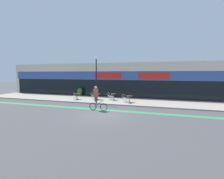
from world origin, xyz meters
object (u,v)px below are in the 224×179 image
(bistro_table_3, at_px, (129,98))
(bistro_table_0, at_px, (77,95))
(cafe_chair_0_near, at_px, (75,96))
(lamp_post, at_px, (96,77))
(cafe_chair_2_near, at_px, (112,96))
(cyclist_0, at_px, (96,96))
(cafe_chair_1_side, at_px, (93,95))
(planter_pot, at_px, (80,91))
(cafe_chair_3_near, at_px, (128,99))
(bistro_table_2, at_px, (114,96))
(cafe_chair_2_side, at_px, (109,96))
(cafe_chair_1_near, at_px, (95,96))
(bistro_table_1, at_px, (97,96))
(cafe_chair_3_side, at_px, (124,98))

(bistro_table_3, bearing_deg, bistro_table_0, 178.40)
(cafe_chair_0_near, distance_m, lamp_post, 4.32)
(cafe_chair_2_near, height_order, cyclist_0, cyclist_0)
(cafe_chair_0_near, bearing_deg, cafe_chair_1_side, -56.71)
(bistro_table_3, height_order, cafe_chair_1_side, cafe_chair_1_side)
(planter_pot, relative_size, lamp_post, 0.23)
(cafe_chair_3_near, xyz_separation_m, planter_pot, (-8.23, 3.89, 0.14))
(bistro_table_0, height_order, bistro_table_2, bistro_table_2)
(bistro_table_2, distance_m, cafe_chair_2_side, 0.63)
(bistro_table_0, height_order, lamp_post, lamp_post)
(cafe_chair_2_side, height_order, lamp_post, lamp_post)
(cafe_chair_1_near, xyz_separation_m, lamp_post, (0.88, -1.60, 2.44))
(cafe_chair_0_near, bearing_deg, bistro_table_2, -70.05)
(bistro_table_3, distance_m, cafe_chair_1_side, 5.05)
(bistro_table_1, xyz_separation_m, cafe_chair_1_side, (-0.63, -0.01, 0.00))
(lamp_post, bearing_deg, cafe_chair_1_near, 118.76)
(bistro_table_0, relative_size, bistro_table_1, 0.91)
(bistro_table_0, relative_size, bistro_table_3, 0.96)
(planter_pot, bearing_deg, cafe_chair_0_near, -70.39)
(cafe_chair_2_side, relative_size, cafe_chair_3_side, 1.00)
(bistro_table_2, bearing_deg, cafe_chair_2_side, 179.49)
(cafe_chair_2_near, bearing_deg, cafe_chair_2_side, 39.74)
(cafe_chair_2_near, bearing_deg, lamp_post, 143.55)
(cafe_chair_1_side, relative_size, cafe_chair_3_near, 1.00)
(planter_pot, distance_m, cyclist_0, 10.10)
(cafe_chair_1_near, distance_m, planter_pot, 4.94)
(cafe_chair_0_near, bearing_deg, lamp_post, -105.55)
(cafe_chair_2_side, bearing_deg, cafe_chair_3_near, -27.78)
(cafe_chair_1_near, bearing_deg, bistro_table_3, -95.42)
(bistro_table_2, height_order, cafe_chair_1_near, cafe_chair_1_near)
(bistro_table_2, relative_size, bistro_table_3, 1.03)
(cafe_chair_2_near, height_order, cafe_chair_2_side, same)
(cafe_chair_0_near, relative_size, cafe_chair_2_near, 1.00)
(cafe_chair_0_near, relative_size, cafe_chair_1_near, 1.00)
(bistro_table_2, bearing_deg, cafe_chair_2_near, -89.36)
(cafe_chair_2_near, height_order, cafe_chair_3_near, same)
(cafe_chair_1_side, bearing_deg, cafe_chair_0_near, -152.93)
(cafe_chair_1_side, xyz_separation_m, planter_pot, (-3.23, 2.46, 0.14))
(bistro_table_2, relative_size, cafe_chair_1_side, 0.86)
(cafe_chair_1_near, distance_m, cafe_chair_3_near, 4.44)
(bistro_table_1, bearing_deg, cafe_chair_3_near, -18.13)
(bistro_table_3, xyz_separation_m, cafe_chair_2_near, (-2.28, 0.57, -0.02))
(bistro_table_1, xyz_separation_m, planter_pot, (-3.86, 2.46, 0.14))
(lamp_post, bearing_deg, cafe_chair_3_side, 26.55)
(bistro_table_1, distance_m, bistro_table_3, 4.44)
(cafe_chair_2_near, relative_size, cyclist_0, 0.40)
(cafe_chair_2_near, relative_size, cafe_chair_2_side, 1.00)
(cafe_chair_1_near, distance_m, cafe_chair_2_near, 2.11)
(bistro_table_1, bearing_deg, cafe_chair_1_side, -179.32)
(cafe_chair_3_side, bearing_deg, cafe_chair_2_side, 157.42)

